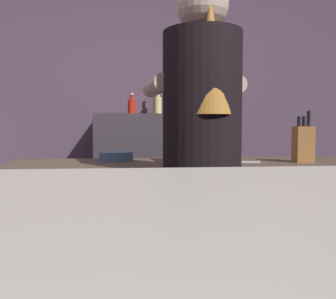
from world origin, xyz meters
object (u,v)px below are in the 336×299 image
object	(u,v)px
bartender	(202,151)
bottle_vinegar	(158,105)
bottle_olive_oil	(156,103)
bottle_hot_sauce	(185,104)
knife_block	(303,143)
chefs_knife	(238,162)
mixing_bowl	(116,156)
bottle_soy	(132,106)

from	to	relation	value
bartender	bottle_vinegar	world-z (taller)	bartender
bartender	bottle_olive_oil	distance (m)	1.72
bottle_hot_sauce	bottle_olive_oil	world-z (taller)	bottle_olive_oil
bartender	knife_block	size ratio (longest dim) A/B	6.03
bartender	bottle_olive_oil	xyz separation A→B (m)	(-0.09, 1.69, 0.32)
bottle_olive_oil	chefs_knife	bearing A→B (deg)	-73.96
mixing_bowl	bottle_vinegar	xyz separation A→B (m)	(0.31, 1.00, 0.36)
bartender	bottle_soy	world-z (taller)	bartender
bottle_soy	bottle_hot_sauce	bearing A→B (deg)	1.56
bottle_hot_sauce	mixing_bowl	bearing A→B (deg)	-118.78
bottle_olive_oil	bottle_vinegar	world-z (taller)	bottle_olive_oil
mixing_bowl	knife_block	bearing A→B (deg)	-9.83
bottle_hot_sauce	bottle_soy	xyz separation A→B (m)	(-0.46, -0.01, -0.02)
bottle_hot_sauce	bartender	bearing A→B (deg)	-95.52
chefs_knife	bottle_soy	bearing A→B (deg)	124.50
mixing_bowl	bottle_vinegar	bearing A→B (deg)	72.66
chefs_knife	bottle_soy	size ratio (longest dim) A/B	1.39
bartender	chefs_knife	world-z (taller)	bartender
mixing_bowl	bottle_vinegar	size ratio (longest dim) A/B	0.93
chefs_knife	bottle_soy	xyz separation A→B (m)	(-0.59, 1.14, 0.37)
knife_block	mixing_bowl	size ratio (longest dim) A/B	1.48
bottle_olive_oil	bottle_vinegar	distance (m)	0.13
knife_block	bottle_vinegar	bearing A→B (deg)	121.79
knife_block	mixing_bowl	xyz separation A→B (m)	(-1.04, 0.18, -0.08)
bartender	mixing_bowl	size ratio (longest dim) A/B	8.90
bottle_olive_oil	bottle_vinegar	xyz separation A→B (m)	(0.01, -0.13, -0.02)
mixing_bowl	chefs_knife	size ratio (longest dim) A/B	0.81
mixing_bowl	bottle_vinegar	distance (m)	1.10
knife_block	bottle_vinegar	world-z (taller)	bottle_vinegar
knife_block	bottle_hot_sauce	xyz separation A→B (m)	(-0.49, 1.18, 0.28)
chefs_knife	bottle_soy	distance (m)	1.34
chefs_knife	bottle_hot_sauce	xyz separation A→B (m)	(-0.13, 1.15, 0.39)
bottle_hot_sauce	knife_block	bearing A→B (deg)	-67.28
knife_block	bottle_olive_oil	distance (m)	1.53
knife_block	bottle_soy	world-z (taller)	bottle_soy
bottle_hot_sauce	bottle_vinegar	xyz separation A→B (m)	(-0.24, -0.00, -0.00)
bartender	bottle_hot_sauce	size ratio (longest dim) A/B	8.05
mixing_bowl	bottle_hot_sauce	bearing A→B (deg)	61.22
knife_block	chefs_knife	distance (m)	0.38
bottle_hot_sauce	bottle_olive_oil	bearing A→B (deg)	151.44
bartender	bottle_hot_sauce	xyz separation A→B (m)	(0.15, 1.56, 0.30)
knife_block	mixing_bowl	world-z (taller)	knife_block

